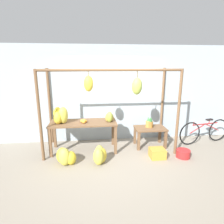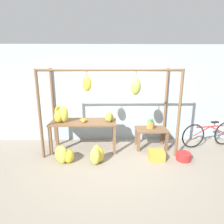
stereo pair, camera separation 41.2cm
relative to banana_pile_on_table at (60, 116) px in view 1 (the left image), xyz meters
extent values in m
plane|color=gray|center=(1.28, -0.58, -0.99)|extent=(20.00, 20.00, 0.00)
cube|color=#99A8B2|center=(1.28, 0.77, 0.41)|extent=(8.00, 0.08, 2.80)
cylinder|color=brown|center=(-0.38, -0.41, 0.09)|extent=(0.07, 0.07, 2.16)
cylinder|color=brown|center=(2.94, -0.41, 0.09)|extent=(0.07, 0.07, 2.16)
cylinder|color=brown|center=(-0.38, 0.68, 0.09)|extent=(0.07, 0.07, 2.16)
cylinder|color=brown|center=(2.94, 0.68, 0.09)|extent=(0.07, 0.07, 2.16)
cylinder|color=brown|center=(1.28, -0.41, 1.14)|extent=(3.32, 0.06, 0.06)
cylinder|color=brown|center=(0.76, -0.41, 1.07)|extent=(0.02, 0.02, 0.09)
ellipsoid|color=gold|center=(0.76, -0.41, 0.84)|extent=(0.21, 0.19, 0.36)
cylinder|color=brown|center=(1.87, -0.41, 1.04)|extent=(0.02, 0.02, 0.14)
ellipsoid|color=#9EB247|center=(1.87, -0.41, 0.77)|extent=(0.24, 0.22, 0.40)
cube|color=brown|center=(0.58, 0.03, -0.22)|extent=(1.72, 0.69, 0.04)
cube|color=brown|center=(-0.23, -0.26, -0.61)|extent=(0.07, 0.07, 0.76)
cube|color=brown|center=(1.40, -0.26, -0.61)|extent=(0.07, 0.07, 0.76)
cube|color=brown|center=(-0.23, 0.33, -0.61)|extent=(0.07, 0.07, 0.76)
cube|color=brown|center=(1.40, 0.33, -0.61)|extent=(0.07, 0.07, 0.76)
cube|color=brown|center=(2.42, 0.11, -0.46)|extent=(0.85, 0.54, 0.04)
cube|color=brown|center=(2.04, -0.11, -0.74)|extent=(0.07, 0.07, 0.51)
cube|color=brown|center=(2.79, -0.11, -0.74)|extent=(0.07, 0.07, 0.51)
cube|color=brown|center=(2.04, 0.33, -0.74)|extent=(0.07, 0.07, 0.51)
cube|color=brown|center=(2.79, 0.33, -0.74)|extent=(0.07, 0.07, 0.51)
ellipsoid|color=gold|center=(0.09, -0.03, 0.02)|extent=(0.27, 0.25, 0.44)
ellipsoid|color=yellow|center=(-0.06, 0.08, 0.01)|extent=(0.33, 0.33, 0.41)
ellipsoid|color=gold|center=(-0.04, -0.06, -0.04)|extent=(0.31, 0.32, 0.32)
sphere|color=orange|center=(0.64, 0.00, -0.16)|extent=(0.07, 0.07, 0.07)
sphere|color=orange|center=(0.59, 0.03, -0.15)|extent=(0.08, 0.08, 0.08)
sphere|color=orange|center=(0.56, 0.03, -0.16)|extent=(0.08, 0.08, 0.08)
sphere|color=orange|center=(0.62, -0.01, -0.15)|extent=(0.08, 0.08, 0.08)
sphere|color=orange|center=(0.62, -0.07, -0.16)|extent=(0.08, 0.08, 0.08)
sphere|color=orange|center=(0.61, -0.02, -0.15)|extent=(0.09, 0.09, 0.09)
sphere|color=orange|center=(0.58, 0.00, -0.15)|extent=(0.09, 0.09, 0.09)
sphere|color=orange|center=(0.60, 0.03, -0.16)|extent=(0.07, 0.07, 0.07)
sphere|color=orange|center=(0.60, -0.10, -0.15)|extent=(0.09, 0.09, 0.09)
sphere|color=orange|center=(0.55, -0.01, -0.15)|extent=(0.09, 0.09, 0.09)
cylinder|color=olive|center=(2.46, 0.18, -0.36)|extent=(0.11, 0.11, 0.15)
cone|color=#337538|center=(2.46, 0.18, -0.23)|extent=(0.08, 0.08, 0.11)
cylinder|color=olive|center=(2.40, 0.13, -0.35)|extent=(0.12, 0.12, 0.17)
cone|color=#337538|center=(2.40, 0.13, -0.22)|extent=(0.08, 0.08, 0.10)
cylinder|color=#A3702D|center=(2.42, 0.13, -0.36)|extent=(0.15, 0.15, 0.16)
cone|color=#337538|center=(2.42, 0.13, -0.23)|extent=(0.10, 0.10, 0.09)
cylinder|color=#B27F38|center=(2.44, 0.18, -0.37)|extent=(0.14, 0.14, 0.15)
cone|color=#428442|center=(2.44, 0.18, -0.23)|extent=(0.10, 0.10, 0.14)
cylinder|color=#B27F38|center=(2.36, 0.14, -0.35)|extent=(0.13, 0.13, 0.18)
cone|color=#428442|center=(2.36, 0.14, -0.20)|extent=(0.09, 0.09, 0.12)
ellipsoid|color=yellow|center=(0.31, -0.68, -0.83)|extent=(0.30, 0.31, 0.32)
ellipsoid|color=yellow|center=(0.11, -0.61, -0.80)|extent=(0.31, 0.29, 0.39)
ellipsoid|color=gold|center=(0.17, -0.71, -0.78)|extent=(0.37, 0.36, 0.42)
ellipsoid|color=gold|center=(1.02, -0.68, -0.81)|extent=(0.31, 0.30, 0.37)
ellipsoid|color=gold|center=(0.97, -0.67, -0.78)|extent=(0.26, 0.28, 0.43)
ellipsoid|color=gold|center=(0.94, -0.77, -0.79)|extent=(0.33, 0.34, 0.41)
cube|color=orange|center=(2.40, -0.58, -0.88)|extent=(0.37, 0.32, 0.23)
cylinder|color=#AD2323|center=(3.05, -0.63, -0.90)|extent=(0.34, 0.34, 0.19)
torus|color=black|center=(4.58, 0.26, -0.65)|extent=(0.68, 0.16, 0.68)
torus|color=black|center=(3.58, 0.08, -0.65)|extent=(0.68, 0.16, 0.68)
cylinder|color=maroon|center=(4.08, 0.17, -0.41)|extent=(0.85, 0.19, 0.03)
cylinder|color=maroon|center=(4.33, 0.22, -0.53)|extent=(0.52, 0.12, 0.27)
cylinder|color=maroon|center=(3.83, 0.12, -0.53)|extent=(0.52, 0.12, 0.27)
cylinder|color=maroon|center=(4.20, 0.19, -0.36)|extent=(0.02, 0.02, 0.10)
cube|color=black|center=(4.20, 0.19, -0.29)|extent=(0.21, 0.12, 0.04)
cylinder|color=maroon|center=(3.68, 0.10, -0.36)|extent=(0.02, 0.02, 0.10)
ellipsoid|color=#B2993D|center=(1.22, 0.01, -0.08)|extent=(0.17, 0.17, 0.23)
ellipsoid|color=#B2993D|center=(1.31, 0.04, -0.09)|extent=(0.20, 0.21, 0.21)
ellipsoid|color=#93A33D|center=(1.25, -0.01, -0.09)|extent=(0.18, 0.18, 0.20)
ellipsoid|color=#93A33D|center=(1.27, -0.05, -0.05)|extent=(0.20, 0.19, 0.28)
camera|label=1|loc=(0.83, -4.68, 1.25)|focal=30.00mm
camera|label=2|loc=(1.24, -4.71, 1.25)|focal=30.00mm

